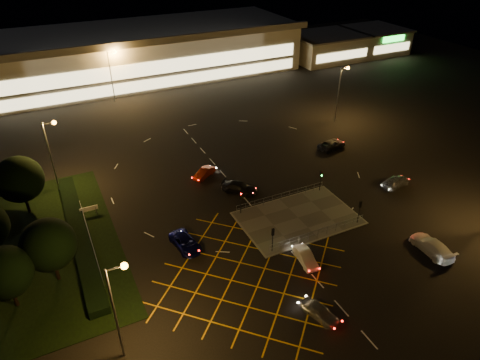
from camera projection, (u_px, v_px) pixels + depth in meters
name	position (u px, v px, depth m)	size (l,w,h in m)	color
ground	(276.00, 214.00, 54.05)	(180.00, 180.00, 0.00)	black
pedestrian_island	(298.00, 218.00, 53.23)	(14.00, 9.00, 0.12)	#4C4944
grass_verge	(34.00, 250.00, 48.19)	(18.00, 30.00, 0.08)	black
hedge	(79.00, 234.00, 49.81)	(2.00, 26.00, 1.00)	black
supermarket	(142.00, 52.00, 98.57)	(72.00, 26.50, 10.50)	beige
retail_unit_a	(326.00, 46.00, 110.70)	(18.80, 14.80, 6.35)	beige
retail_unit_b	(374.00, 40.00, 116.63)	(14.80, 14.80, 6.35)	beige
streetlight_sw	(118.00, 300.00, 33.40)	(1.78, 0.56, 10.03)	slate
streetlight_nw	(52.00, 146.00, 55.57)	(1.78, 0.56, 10.03)	slate
streetlight_ne	(341.00, 87.00, 74.96)	(1.78, 0.56, 10.03)	slate
streetlight_far_left	(112.00, 69.00, 83.69)	(1.78, 0.56, 10.03)	slate
streetlight_far_right	(283.00, 44.00, 100.10)	(1.78, 0.56, 10.03)	slate
signal_sw	(273.00, 235.00, 46.73)	(0.28, 0.30, 3.15)	black
signal_se	(360.00, 207.00, 51.20)	(0.28, 0.30, 3.15)	black
signal_nw	(241.00, 198.00, 52.83)	(0.28, 0.30, 3.15)	black
signal_ne	(321.00, 176.00, 57.30)	(0.28, 0.30, 3.15)	black
tree_a	(5.00, 273.00, 39.07)	(5.04, 5.04, 6.86)	black
tree_c	(19.00, 179.00, 51.71)	(5.76, 5.76, 7.84)	black
tree_e	(49.00, 245.00, 41.92)	(5.40, 5.40, 7.35)	black
car_near_silver	(320.00, 312.00, 39.88)	(1.56, 3.89, 1.32)	silver
car_queue_white	(306.00, 257.00, 46.25)	(1.38, 3.95, 1.30)	silver
car_left_blue	(185.00, 242.00, 48.31)	(2.23, 4.84, 1.35)	#0D1050
car_far_dkgrey	(240.00, 188.00, 57.94)	(2.03, 4.99, 1.45)	black
car_right_silver	(396.00, 182.00, 59.11)	(1.84, 4.58, 1.56)	#9EA1A4
car_circ_red	(204.00, 173.00, 61.40)	(1.34, 3.85, 1.27)	maroon
car_east_grey	(332.00, 144.00, 68.92)	(2.29, 4.98, 1.38)	black
car_approach_white	(432.00, 246.00, 47.59)	(2.21, 5.45, 1.58)	silver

